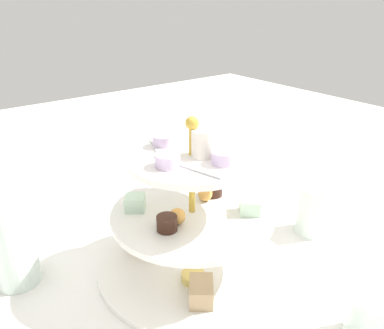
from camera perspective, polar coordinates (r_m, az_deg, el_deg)
The scene contains 6 objects.
ground_plane at distance 0.67m, azimuth 0.00°, elevation -14.58°, with size 2.40×2.40×0.00m, color white.
tiered_serving_stand at distance 0.62m, azimuth 0.03°, elevation -8.76°, with size 0.31×0.31×0.26m.
water_glass_tall_right at distance 0.66m, azimuth -24.79°, elevation -10.64°, with size 0.07×0.07×0.13m, color silver.
water_glass_short_left at distance 0.59m, azimuth 24.82°, elevation -19.75°, with size 0.06×0.06×0.07m, color silver.
butter_knife_left at distance 0.94m, azimuth -5.89°, elevation -2.56°, with size 0.17×0.01×0.00m, color silver.
water_glass_mid_back at distance 0.76m, azimuth 17.23°, elevation -6.30°, with size 0.06×0.06×0.10m, color silver.
Camera 1 is at (0.42, -0.32, 0.42)m, focal length 36.51 mm.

